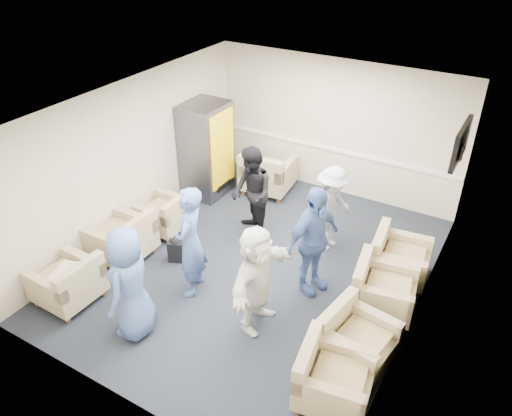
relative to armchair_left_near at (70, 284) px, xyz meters
The scene contains 25 objects.
floor 2.88m from the armchair_left_near, 47.27° to the left, with size 6.00×6.00×0.00m, color black.
ceiling 3.72m from the armchair_left_near, 47.27° to the left, with size 6.00×6.00×0.00m, color white.
back_wall 5.55m from the armchair_left_near, 69.16° to the left, with size 5.00×0.02×2.70m, color beige.
front_wall 2.37m from the armchair_left_near, 24.76° to the right, with size 5.00×0.02×2.70m, color beige.
left_wall 2.40m from the armchair_left_near, 104.82° to the left, with size 0.02×6.00×2.70m, color beige.
right_wall 5.02m from the armchair_left_near, 25.34° to the left, with size 0.02×6.00×2.70m, color beige.
chair_rail 5.47m from the armchair_left_near, 69.08° to the left, with size 4.98×0.04×0.06m, color white.
tv 6.11m from the armchair_left_near, 41.71° to the left, with size 0.10×1.00×0.58m.
armchair_left_near is the anchor object (origin of this frame).
armchair_left_mid 1.20m from the armchair_left_near, 93.15° to the left, with size 0.89×0.89×0.71m.
armchair_left_far 2.20m from the armchair_left_near, 89.87° to the left, with size 0.78×0.78×0.62m.
armchair_right_near 3.97m from the armchair_left_near, ahead, with size 0.96×0.96×0.67m.
armchair_right_midnear 4.13m from the armchair_left_near, 15.07° to the left, with size 0.94×0.94×0.66m.
armchair_right_midfar 4.51m from the armchair_left_near, 28.44° to the left, with size 0.96×0.96×0.67m.
armchair_right_far 4.96m from the armchair_left_near, 37.18° to the left, with size 0.93×0.93×0.67m.
armchair_corner 4.42m from the armchair_left_near, 78.63° to the left, with size 1.04×1.04×0.75m.
vending_machine 3.78m from the armchair_left_near, 92.30° to the left, with size 0.77×0.89×1.89m.
backpack 1.74m from the armchair_left_near, 65.80° to the left, with size 0.32×0.28×0.45m.
pillow 0.17m from the armchair_left_near, 169.44° to the left, with size 0.45×0.34×0.13m, color white.
person_front_left 1.32m from the armchair_left_near, ahead, with size 0.81×0.53×1.67m, color #4461A3.
person_mid_left 1.87m from the armchair_left_near, 39.07° to the left, with size 0.65×0.42×1.77m, color #4461A3.
person_back_left 3.22m from the armchair_left_near, 64.02° to the left, with size 0.81×0.63×1.67m, color black.
person_back_right 4.23m from the armchair_left_near, 49.82° to the left, with size 0.98×0.56×1.51m, color silver.
person_mid_right 3.60m from the armchair_left_near, 35.28° to the left, with size 1.03×0.43×1.76m, color #4461A3.
person_front_right 2.80m from the armchair_left_near, 21.31° to the left, with size 1.48×0.47×1.60m, color white.
Camera 1 is at (3.24, -5.57, 5.10)m, focal length 35.00 mm.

